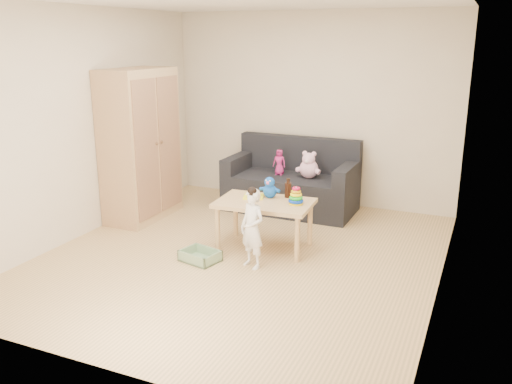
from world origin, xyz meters
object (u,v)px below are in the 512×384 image
at_px(wardrobe, 140,145).
at_px(sofa, 290,193).
at_px(toddler, 252,230).
at_px(play_table, 264,225).

xyz_separation_m(wardrobe, sofa, (1.64, 1.03, -0.71)).
bearing_deg(toddler, play_table, 123.63).
height_order(wardrobe, toddler, wardrobe).
bearing_deg(play_table, sofa, 98.53).
xyz_separation_m(sofa, play_table, (0.21, -1.41, 0.03)).
distance_m(play_table, toddler, 0.55).
bearing_deg(play_table, toddler, -80.46).
distance_m(sofa, play_table, 1.42).
relative_size(wardrobe, sofa, 1.11).
bearing_deg(wardrobe, sofa, 32.05).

